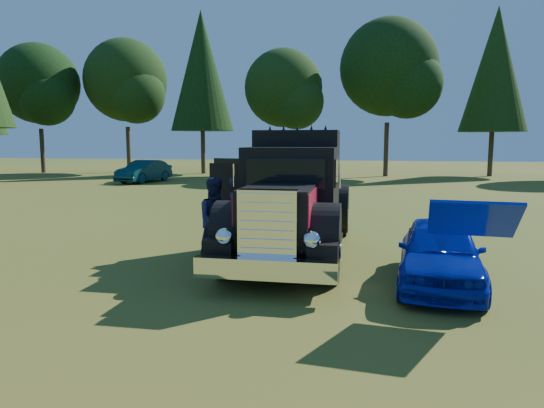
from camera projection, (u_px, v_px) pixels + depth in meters
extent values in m
plane|color=#365418|center=(244.00, 285.00, 9.26)|extent=(120.00, 120.00, 0.00)
cylinder|color=#2D2116|center=(42.00, 151.00, 41.80)|extent=(0.36, 0.36, 3.78)
sphere|color=black|center=(38.00, 84.00, 41.06)|extent=(6.72, 6.72, 6.72)
sphere|color=black|center=(46.00, 98.00, 40.18)|extent=(4.62, 4.62, 4.62)
cylinder|color=#2D2116|center=(129.00, 150.00, 42.48)|extent=(0.36, 0.36, 3.96)
sphere|color=black|center=(126.00, 80.00, 41.71)|extent=(7.04, 7.04, 7.04)
sphere|color=black|center=(136.00, 95.00, 40.78)|extent=(4.84, 4.84, 4.84)
cylinder|color=#2D2116|center=(203.00, 146.00, 40.68)|extent=(0.36, 0.36, 4.68)
cone|color=black|center=(202.00, 71.00, 39.89)|extent=(5.20, 5.20, 9.75)
cylinder|color=#2D2116|center=(283.00, 154.00, 38.53)|extent=(0.36, 0.36, 3.42)
sphere|color=black|center=(283.00, 88.00, 37.86)|extent=(6.08, 6.08, 6.08)
sphere|color=black|center=(297.00, 102.00, 37.06)|extent=(4.18, 4.18, 4.18)
cylinder|color=#2D2116|center=(386.00, 150.00, 37.53)|extent=(0.36, 0.36, 4.14)
sphere|color=black|center=(389.00, 67.00, 36.72)|extent=(7.36, 7.36, 7.36)
sphere|color=black|center=(408.00, 84.00, 35.75)|extent=(5.06, 5.06, 5.06)
cylinder|color=#2D2116|center=(491.00, 147.00, 37.52)|extent=(0.36, 0.36, 4.50)
cone|color=black|center=(496.00, 69.00, 36.76)|extent=(5.00, 5.00, 9.38)
cylinder|color=black|center=(226.00, 251.00, 9.73)|extent=(0.32, 1.10, 1.10)
cylinder|color=black|center=(331.00, 255.00, 9.35)|extent=(0.32, 1.10, 1.10)
cylinder|color=black|center=(270.00, 215.00, 14.41)|extent=(0.32, 1.10, 1.10)
cylinder|color=black|center=(341.00, 217.00, 14.03)|extent=(0.32, 1.10, 1.10)
cylinder|color=black|center=(281.00, 215.00, 14.35)|extent=(0.32, 1.10, 1.10)
cylinder|color=black|center=(330.00, 217.00, 14.09)|extent=(0.32, 1.10, 1.10)
cube|color=black|center=(295.00, 227.00, 12.07)|extent=(1.60, 6.40, 0.28)
cube|color=white|center=(265.00, 269.00, 8.32)|extent=(2.50, 0.22, 0.36)
cube|color=white|center=(268.00, 226.00, 8.53)|extent=(1.05, 0.30, 1.30)
cube|color=black|center=(278.00, 215.00, 9.54)|extent=(1.35, 1.80, 1.10)
cube|color=maroon|center=(244.00, 204.00, 9.64)|extent=(0.02, 1.80, 0.60)
cube|color=maroon|center=(313.00, 205.00, 9.39)|extent=(0.02, 1.80, 0.60)
cylinder|color=black|center=(230.00, 231.00, 9.66)|extent=(0.55, 1.24, 1.24)
cylinder|color=black|center=(326.00, 235.00, 9.32)|extent=(0.55, 1.24, 1.24)
sphere|color=white|center=(224.00, 237.00, 8.62)|extent=(0.32, 0.32, 0.32)
sphere|color=white|center=(312.00, 240.00, 8.34)|extent=(0.32, 0.32, 0.32)
cube|color=black|center=(290.00, 194.00, 11.02)|extent=(2.05, 1.30, 2.10)
cube|color=black|center=(285.00, 174.00, 10.30)|extent=(1.70, 0.05, 0.65)
cube|color=black|center=(297.00, 180.00, 12.26)|extent=(2.05, 1.30, 2.50)
cube|color=black|center=(305.00, 203.00, 13.98)|extent=(2.00, 2.00, 0.35)
cube|color=black|center=(229.00, 194.00, 11.80)|extent=(1.08, 0.36, 1.50)
cube|color=maroon|center=(230.00, 200.00, 11.87)|extent=(0.82, 0.25, 0.75)
imported|color=#0820BA|center=(440.00, 252.00, 9.22)|extent=(1.91, 3.89, 1.28)
cube|color=#0820BA|center=(473.00, 219.00, 7.42)|extent=(1.40, 1.07, 0.67)
imported|color=#1F2249|center=(237.00, 214.00, 11.92)|extent=(0.54, 0.74, 1.90)
imported|color=#22334F|center=(217.00, 220.00, 10.95)|extent=(1.18, 1.11, 1.93)
imported|color=#0B3143|center=(144.00, 171.00, 32.26)|extent=(2.34, 4.65, 1.46)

